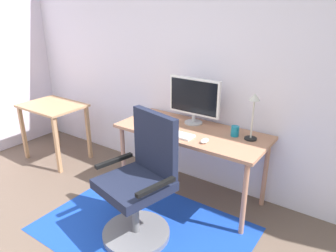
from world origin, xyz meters
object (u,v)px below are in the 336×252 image
Objects in this scene: cell_phone at (142,120)px; office_chair at (141,189)px; desk at (191,137)px; computer_mouse at (205,141)px; coffee_cup at (235,131)px; monitor at (194,98)px; keyboard at (172,133)px; side_table at (53,114)px; desk_lamp at (253,109)px.

cell_phone is 0.13× the size of office_chair.
desk is 1.37× the size of office_chair.
coffee_cup is at bearing 61.55° from computer_mouse.
desk is at bearing -64.19° from monitor.
cell_phone is at bearing 140.97° from office_chair.
computer_mouse is at bearing 6.86° from cell_phone.
cell_phone is at bearing 171.67° from computer_mouse.
monitor is at bearing 115.81° from desk.
cell_phone is at bearing -153.26° from monitor.
monitor reaches higher than coffee_cup.
monitor is at bearing 86.78° from keyboard.
coffee_cup is 0.99m from office_chair.
side_table is at bearing -171.34° from coffee_cup.
monitor reaches higher than cell_phone.
desk_lamp is at bearing 8.35° from side_table.
office_chair is at bearing -15.74° from side_table.
keyboard is at bearing -155.41° from desk_lamp.
coffee_cup is (0.48, -0.07, -0.21)m from monitor.
side_table is (-1.80, -0.23, -0.06)m from desk.
coffee_cup is (0.15, 0.28, 0.03)m from computer_mouse.
monitor is 0.44m from keyboard.
side_table is (-2.34, -0.34, -0.41)m from desk_lamp.
side_table is at bearing -157.17° from cell_phone.
coffee_cup reaches higher than cell_phone.
monitor is at bearing 174.34° from desk_lamp.
side_table is at bearing -172.65° from desk.
keyboard reaches higher than side_table.
monitor reaches higher than desk_lamp.
cell_phone is at bearing 7.65° from side_table.
desk is 1.82m from side_table.
keyboard is at bearing -93.22° from monitor.
monitor reaches higher than office_chair.
desk_lamp is at bearing 11.66° from desk.
side_table is at bearing -178.32° from keyboard.
keyboard is 0.59× the size of side_table.
office_chair is at bearing -92.92° from desk.
desk is at bearing 142.77° from computer_mouse.
cell_phone is at bearing -170.85° from desk_lamp.
desk is 0.39m from monitor.
coffee_cup is 0.22× the size of desk_lamp.
cell_phone is (-0.95, -0.17, -0.04)m from coffee_cup.
monitor is 1.30× the size of desk_lamp.
office_chair is (-0.58, -0.84, -0.56)m from desk_lamp.
cell_phone is (-0.47, -0.24, -0.26)m from monitor.
cell_phone is 1.27m from side_table.
monitor reaches higher than side_table.
office_chair is 1.44× the size of side_table.
keyboard is 0.76m from desk_lamp.
desk_lamp reaches higher than coffee_cup.
desk_lamp is at bearing 24.33° from cell_phone.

